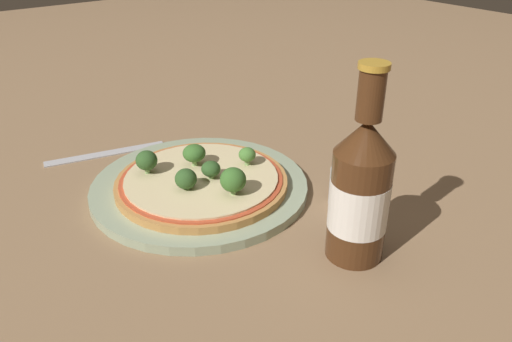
{
  "coord_description": "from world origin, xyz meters",
  "views": [
    {
      "loc": [
        0.5,
        -0.28,
        0.34
      ],
      "look_at": [
        0.09,
        0.03,
        0.06
      ],
      "focal_mm": 35.0,
      "sensor_mm": 36.0,
      "label": 1
    }
  ],
  "objects_px": {
    "pizza": "(202,181)",
    "fork": "(106,153)",
    "beer_bottle": "(360,190)",
    "pepper_shaker": "(345,183)"
  },
  "relations": [
    {
      "from": "fork",
      "to": "beer_bottle",
      "type": "bearing_deg",
      "value": -60.39
    },
    {
      "from": "pizza",
      "to": "fork",
      "type": "bearing_deg",
      "value": -163.73
    },
    {
      "from": "pepper_shaker",
      "to": "fork",
      "type": "relative_size",
      "value": 0.35
    },
    {
      "from": "pizza",
      "to": "beer_bottle",
      "type": "bearing_deg",
      "value": 16.89
    },
    {
      "from": "beer_bottle",
      "to": "pepper_shaker",
      "type": "xyz_separation_m",
      "value": [
        -0.08,
        0.07,
        -0.05
      ]
    },
    {
      "from": "pepper_shaker",
      "to": "beer_bottle",
      "type": "bearing_deg",
      "value": -39.93
    },
    {
      "from": "pizza",
      "to": "fork",
      "type": "distance_m",
      "value": 0.2
    },
    {
      "from": "beer_bottle",
      "to": "fork",
      "type": "bearing_deg",
      "value": -163.4
    },
    {
      "from": "pizza",
      "to": "beer_bottle",
      "type": "distance_m",
      "value": 0.23
    },
    {
      "from": "pepper_shaker",
      "to": "fork",
      "type": "distance_m",
      "value": 0.37
    }
  ]
}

